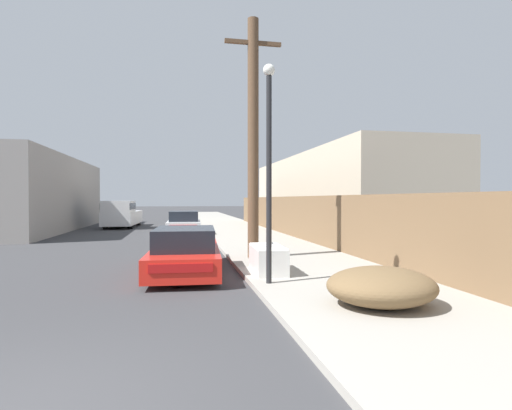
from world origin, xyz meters
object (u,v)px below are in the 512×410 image
at_px(parked_sports_car_red, 185,252).
at_px(brush_pile, 381,286).
at_px(car_parked_mid, 184,224).
at_px(discarded_fridge, 268,259).
at_px(pickup_truck, 122,214).
at_px(utility_pole, 253,136).
at_px(street_lamp, 269,157).

distance_m(parked_sports_car_red, brush_pile, 5.48).
bearing_deg(car_parked_mid, discarded_fridge, -79.04).
height_order(car_parked_mid, pickup_truck, pickup_truck).
xyz_separation_m(discarded_fridge, parked_sports_car_red, (-2.03, 0.96, 0.10)).
xyz_separation_m(utility_pole, street_lamp, (-0.38, -3.86, -1.07)).
relative_size(discarded_fridge, street_lamp, 0.34).
distance_m(parked_sports_car_red, street_lamp, 3.68).
bearing_deg(discarded_fridge, street_lamp, -99.95).
xyz_separation_m(pickup_truck, brush_pile, (7.27, -22.57, -0.48)).
bearing_deg(discarded_fridge, pickup_truck, 109.48).
distance_m(car_parked_mid, pickup_truck, 8.21).
height_order(parked_sports_car_red, brush_pile, parked_sports_car_red).
xyz_separation_m(car_parked_mid, utility_pole, (2.00, -9.46, 3.34)).
bearing_deg(utility_pole, discarded_fridge, -92.50).
xyz_separation_m(pickup_truck, street_lamp, (5.77, -20.40, 1.97)).
xyz_separation_m(discarded_fridge, pickup_truck, (-6.04, 19.13, 0.47)).
bearing_deg(parked_sports_car_red, pickup_truck, 106.04).
height_order(street_lamp, brush_pile, street_lamp).
distance_m(parked_sports_car_red, car_parked_mid, 11.09).
height_order(pickup_truck, brush_pile, pickup_truck).
bearing_deg(discarded_fridge, brush_pile, -68.34).
relative_size(car_parked_mid, brush_pile, 2.17).
relative_size(utility_pole, street_lamp, 1.57).
relative_size(pickup_truck, utility_pole, 0.77).
bearing_deg(brush_pile, pickup_truck, 107.86).
relative_size(car_parked_mid, street_lamp, 0.86).
height_order(discarded_fridge, brush_pile, discarded_fridge).
bearing_deg(pickup_truck, utility_pole, 113.00).
bearing_deg(utility_pole, brush_pile, -79.49).
bearing_deg(pickup_truck, parked_sports_car_red, 105.03).
relative_size(street_lamp, brush_pile, 2.52).
bearing_deg(brush_pile, street_lamp, 124.63).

